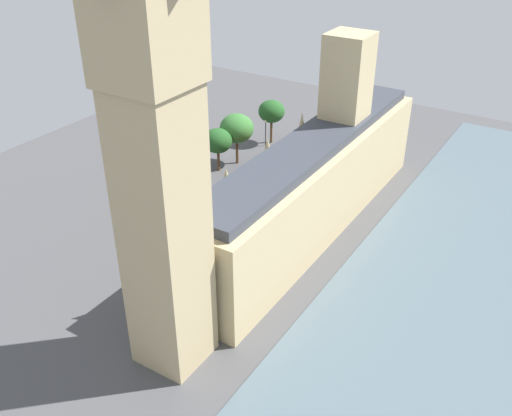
{
  "coord_description": "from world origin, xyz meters",
  "views": [
    {
      "loc": [
        -39.14,
        76.7,
        52.84
      ],
      "look_at": [
        1.0,
        12.74,
        8.96
      ],
      "focal_mm": 40.21,
      "sensor_mm": 36.0,
      "label": 1
    }
  ],
  "objects_px": {
    "car_dark_green_by_river_gate": "(239,208)",
    "plane_tree_trailing": "(237,128)",
    "pedestrian_kerbside": "(222,248)",
    "parliament_building": "(315,177)",
    "double_decker_bus_under_trees": "(262,167)",
    "plane_tree_far_end": "(183,163)",
    "street_lamp_slot_11": "(266,128)",
    "car_blue_midblock": "(211,221)",
    "clock_tower": "(155,128)",
    "plane_tree_slot_10": "(218,141)",
    "street_lamp_slot_12": "(167,189)",
    "car_yellow_cab_near_tower": "(162,249)",
    "plane_tree_corner": "(272,112)",
    "car_silver_leading": "(293,156)",
    "pedestrian_opposite_hall": "(201,266)"
  },
  "relations": [
    {
      "from": "car_dark_green_by_river_gate",
      "to": "plane_tree_trailing",
      "type": "bearing_deg",
      "value": -56.4
    },
    {
      "from": "car_dark_green_by_river_gate",
      "to": "pedestrian_kerbside",
      "type": "height_order",
      "value": "car_dark_green_by_river_gate"
    },
    {
      "from": "parliament_building",
      "to": "plane_tree_trailing",
      "type": "distance_m",
      "value": 28.01
    },
    {
      "from": "double_decker_bus_under_trees",
      "to": "plane_tree_far_end",
      "type": "distance_m",
      "value": 16.79
    },
    {
      "from": "pedestrian_kerbside",
      "to": "plane_tree_trailing",
      "type": "height_order",
      "value": "plane_tree_trailing"
    },
    {
      "from": "pedestrian_kerbside",
      "to": "plane_tree_far_end",
      "type": "xyz_separation_m",
      "value": [
        16.79,
        -11.85,
        6.21
      ]
    },
    {
      "from": "plane_tree_far_end",
      "to": "street_lamp_slot_11",
      "type": "xyz_separation_m",
      "value": [
        -0.87,
        -28.0,
        -2.57
      ]
    },
    {
      "from": "street_lamp_slot_11",
      "to": "double_decker_bus_under_trees",
      "type": "bearing_deg",
      "value": 119.01
    },
    {
      "from": "pedestrian_kerbside",
      "to": "street_lamp_slot_11",
      "type": "relative_size",
      "value": 0.25
    },
    {
      "from": "car_blue_midblock",
      "to": "plane_tree_far_end",
      "type": "xyz_separation_m",
      "value": [
        10.45,
        -6.06,
        6.02
      ]
    },
    {
      "from": "clock_tower",
      "to": "plane_tree_slot_10",
      "type": "relative_size",
      "value": 6.51
    },
    {
      "from": "parliament_building",
      "to": "plane_tree_far_end",
      "type": "xyz_separation_m",
      "value": [
        25.16,
        4.1,
        -2.02
      ]
    },
    {
      "from": "plane_tree_trailing",
      "to": "street_lamp_slot_12",
      "type": "height_order",
      "value": "plane_tree_trailing"
    },
    {
      "from": "clock_tower",
      "to": "car_yellow_cab_near_tower",
      "type": "distance_m",
      "value": 37.59
    },
    {
      "from": "street_lamp_slot_12",
      "to": "clock_tower",
      "type": "bearing_deg",
      "value": 131.15
    },
    {
      "from": "parliament_building",
      "to": "plane_tree_corner",
      "type": "bearing_deg",
      "value": -47.35
    },
    {
      "from": "car_yellow_cab_near_tower",
      "to": "street_lamp_slot_12",
      "type": "distance_m",
      "value": 14.67
    },
    {
      "from": "car_silver_leading",
      "to": "plane_tree_corner",
      "type": "distance_m",
      "value": 12.44
    },
    {
      "from": "car_blue_midblock",
      "to": "plane_tree_slot_10",
      "type": "height_order",
      "value": "plane_tree_slot_10"
    },
    {
      "from": "clock_tower",
      "to": "plane_tree_far_end",
      "type": "height_order",
      "value": "clock_tower"
    },
    {
      "from": "parliament_building",
      "to": "car_blue_midblock",
      "type": "height_order",
      "value": "parliament_building"
    },
    {
      "from": "car_silver_leading",
      "to": "car_yellow_cab_near_tower",
      "type": "height_order",
      "value": "same"
    },
    {
      "from": "parliament_building",
      "to": "car_silver_leading",
      "type": "bearing_deg",
      "value": -53.16
    },
    {
      "from": "plane_tree_far_end",
      "to": "clock_tower",
      "type": "bearing_deg",
      "value": 126.56
    },
    {
      "from": "street_lamp_slot_11",
      "to": "street_lamp_slot_12",
      "type": "bearing_deg",
      "value": 89.53
    },
    {
      "from": "car_blue_midblock",
      "to": "plane_tree_corner",
      "type": "bearing_deg",
      "value": 108.21
    },
    {
      "from": "car_dark_green_by_river_gate",
      "to": "pedestrian_kerbside",
      "type": "relative_size",
      "value": 2.68
    },
    {
      "from": "street_lamp_slot_12",
      "to": "car_blue_midblock",
      "type": "bearing_deg",
      "value": 178.27
    },
    {
      "from": "plane_tree_trailing",
      "to": "plane_tree_slot_10",
      "type": "height_order",
      "value": "plane_tree_trailing"
    },
    {
      "from": "clock_tower",
      "to": "plane_tree_trailing",
      "type": "distance_m",
      "value": 60.89
    },
    {
      "from": "pedestrian_opposite_hall",
      "to": "clock_tower",
      "type": "bearing_deg",
      "value": -176.17
    },
    {
      "from": "car_blue_midblock",
      "to": "street_lamp_slot_12",
      "type": "xyz_separation_m",
      "value": [
        9.86,
        -0.3,
        3.22
      ]
    },
    {
      "from": "street_lamp_slot_11",
      "to": "street_lamp_slot_12",
      "type": "xyz_separation_m",
      "value": [
        0.28,
        33.76,
        -0.23
      ]
    },
    {
      "from": "clock_tower",
      "to": "plane_tree_trailing",
      "type": "bearing_deg",
      "value": -64.26
    },
    {
      "from": "car_blue_midblock",
      "to": "plane_tree_trailing",
      "type": "relative_size",
      "value": 0.41
    },
    {
      "from": "pedestrian_opposite_hall",
      "to": "street_lamp_slot_12",
      "type": "xyz_separation_m",
      "value": [
        16.41,
        -11.85,
        3.39
      ]
    },
    {
      "from": "car_yellow_cab_near_tower",
      "to": "car_silver_leading",
      "type": "bearing_deg",
      "value": 88.19
    },
    {
      "from": "pedestrian_opposite_hall",
      "to": "plane_tree_far_end",
      "type": "xyz_separation_m",
      "value": [
        17.0,
        -17.61,
        6.19
      ]
    },
    {
      "from": "street_lamp_slot_11",
      "to": "pedestrian_opposite_hall",
      "type": "bearing_deg",
      "value": 109.48
    },
    {
      "from": "parliament_building",
      "to": "car_blue_midblock",
      "type": "bearing_deg",
      "value": 34.63
    },
    {
      "from": "plane_tree_corner",
      "to": "car_blue_midblock",
      "type": "bearing_deg",
      "value": 104.64
    },
    {
      "from": "street_lamp_slot_11",
      "to": "clock_tower",
      "type": "bearing_deg",
      "value": 111.32
    },
    {
      "from": "car_blue_midblock",
      "to": "street_lamp_slot_12",
      "type": "height_order",
      "value": "street_lamp_slot_12"
    },
    {
      "from": "pedestrian_kerbside",
      "to": "parliament_building",
      "type": "bearing_deg",
      "value": 75.54
    },
    {
      "from": "car_blue_midblock",
      "to": "pedestrian_kerbside",
      "type": "xyz_separation_m",
      "value": [
        -6.34,
        5.79,
        -0.19
      ]
    },
    {
      "from": "street_lamp_slot_11",
      "to": "car_yellow_cab_near_tower",
      "type": "bearing_deg",
      "value": 100.03
    },
    {
      "from": "clock_tower",
      "to": "car_dark_green_by_river_gate",
      "type": "bearing_deg",
      "value": -69.32
    },
    {
      "from": "car_silver_leading",
      "to": "double_decker_bus_under_trees",
      "type": "height_order",
      "value": "double_decker_bus_under_trees"
    },
    {
      "from": "parliament_building",
      "to": "pedestrian_opposite_hall",
      "type": "height_order",
      "value": "parliament_building"
    },
    {
      "from": "parliament_building",
      "to": "double_decker_bus_under_trees",
      "type": "relative_size",
      "value": 6.03
    }
  ]
}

